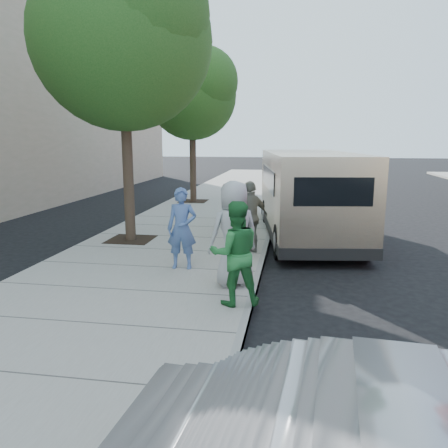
# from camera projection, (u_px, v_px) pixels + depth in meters

# --- Properties ---
(ground) EXTENTS (120.00, 120.00, 0.00)m
(ground) POSITION_uv_depth(u_px,v_px,m) (192.00, 275.00, 9.44)
(ground) COLOR black
(ground) RESTS_ON ground
(sidewalk) EXTENTS (5.00, 60.00, 0.15)m
(sidewalk) POSITION_uv_depth(u_px,v_px,m) (147.00, 269.00, 9.59)
(sidewalk) COLOR gray
(sidewalk) RESTS_ON ground
(curb_face) EXTENTS (0.12, 60.00, 0.16)m
(curb_face) POSITION_uv_depth(u_px,v_px,m) (258.00, 275.00, 9.20)
(curb_face) COLOR gray
(curb_face) RESTS_ON ground
(tree_near) EXTENTS (4.62, 4.60, 7.53)m
(tree_near) POSITION_uv_depth(u_px,v_px,m) (124.00, 32.00, 11.05)
(tree_near) COLOR black
(tree_near) RESTS_ON sidewalk
(tree_far) EXTENTS (3.92, 3.80, 6.49)m
(tree_far) POSITION_uv_depth(u_px,v_px,m) (193.00, 91.00, 18.54)
(tree_far) COLOR black
(tree_far) RESTS_ON sidewalk
(parking_meter) EXTENTS (0.28, 0.17, 1.30)m
(parking_meter) POSITION_uv_depth(u_px,v_px,m) (240.00, 227.00, 9.09)
(parking_meter) COLOR gray
(parking_meter) RESTS_ON sidewalk
(van) EXTENTS (3.12, 7.02, 2.52)m
(van) POSITION_uv_depth(u_px,v_px,m) (308.00, 194.00, 12.64)
(van) COLOR #CCB292
(van) RESTS_ON ground
(person_officer) EXTENTS (0.66, 0.46, 1.74)m
(person_officer) POSITION_uv_depth(u_px,v_px,m) (182.00, 228.00, 9.29)
(person_officer) COLOR #4D6AA4
(person_officer) RESTS_ON sidewalk
(person_green_shirt) EXTENTS (1.02, 0.89, 1.76)m
(person_green_shirt) POSITION_uv_depth(u_px,v_px,m) (235.00, 253.00, 7.25)
(person_green_shirt) COLOR #277737
(person_green_shirt) RESTS_ON sidewalk
(person_gray_shirt) EXTENTS (1.17, 1.05, 2.00)m
(person_gray_shirt) POSITION_uv_depth(u_px,v_px,m) (234.00, 234.00, 8.18)
(person_gray_shirt) COLOR #ABAAAD
(person_gray_shirt) RESTS_ON sidewalk
(person_striped_polo) EXTENTS (1.03, 1.03, 1.76)m
(person_striped_polo) POSITION_uv_depth(u_px,v_px,m) (251.00, 217.00, 10.58)
(person_striped_polo) COLOR slate
(person_striped_polo) RESTS_ON sidewalk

